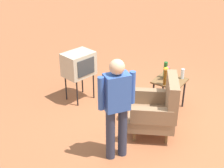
{
  "coord_description": "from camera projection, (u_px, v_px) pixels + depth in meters",
  "views": [
    {
      "loc": [
        4.24,
        1.88,
        3.24
      ],
      "look_at": [
        0.02,
        -0.94,
        0.65
      ],
      "focal_mm": 49.72,
      "sensor_mm": 36.0,
      "label": 1
    }
  ],
  "objects": [
    {
      "name": "tv_on_stand",
      "position": [
        79.0,
        64.0,
        6.17
      ],
      "size": [
        0.67,
        0.54,
        1.03
      ],
      "color": "black",
      "rests_on": "ground"
    },
    {
      "name": "bottle_tall_amber",
      "position": [
        165.0,
        77.0,
        5.67
      ],
      "size": [
        0.07,
        0.07,
        0.3
      ],
      "primitive_type": "cylinder",
      "color": "brown",
      "rests_on": "side_table"
    },
    {
      "name": "ground_plane",
      "position": [
        156.0,
        129.0,
        5.54
      ],
      "size": [
        60.0,
        60.0,
        0.0
      ],
      "primitive_type": "plane",
      "color": "#A05B38"
    },
    {
      "name": "bottle_wine_green",
      "position": [
        165.0,
        70.0,
        5.93
      ],
      "size": [
        0.07,
        0.07,
        0.32
      ],
      "primitive_type": "cylinder",
      "color": "#1E5623",
      "rests_on": "side_table"
    },
    {
      "name": "armchair",
      "position": [
        157.0,
        108.0,
        5.22
      ],
      "size": [
        1.04,
        1.04,
        1.06
      ],
      "color": "brown",
      "rests_on": "ground"
    },
    {
      "name": "bottle_short_clear",
      "position": [
        183.0,
        74.0,
        5.91
      ],
      "size": [
        0.06,
        0.06,
        0.2
      ],
      "primitive_type": "cylinder",
      "color": "silver",
      "rests_on": "side_table"
    },
    {
      "name": "side_table",
      "position": [
        170.0,
        84.0,
        5.94
      ],
      "size": [
        0.56,
        0.56,
        0.62
      ],
      "color": "black",
      "rests_on": "ground"
    },
    {
      "name": "person_standing",
      "position": [
        117.0,
        104.0,
        4.48
      ],
      "size": [
        0.49,
        0.38,
        1.64
      ],
      "color": "#2D3347",
      "rests_on": "ground"
    },
    {
      "name": "flower_vase",
      "position": [
        166.0,
        73.0,
        5.85
      ],
      "size": [
        0.15,
        0.09,
        0.27
      ],
      "color": "silver",
      "rests_on": "side_table"
    }
  ]
}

